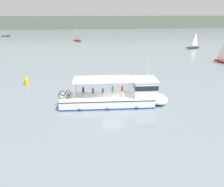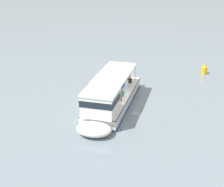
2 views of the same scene
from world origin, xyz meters
The scene contains 3 objects.
ground_plane centered at (0.00, 0.00, 0.00)m, with size 400.00×400.00×0.00m, color gray.
ferry_main centered at (0.93, -0.04, 1.02)m, with size 12.94×3.90×5.32m.
channel_buoy centered at (-12.19, 9.00, 0.57)m, with size 0.70×0.70×1.40m.
Camera 2 is at (27.04, 6.33, 12.99)m, focal length 50.87 mm.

